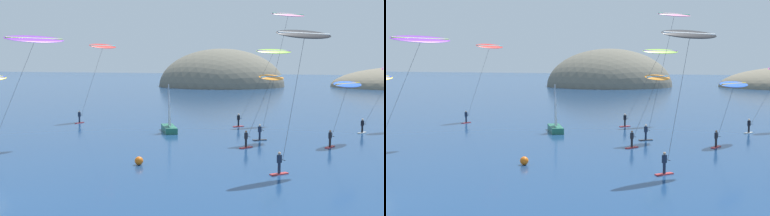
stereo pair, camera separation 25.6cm
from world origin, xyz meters
TOP-DOWN VIEW (x-y plane):
  - headland_island at (-3.75, 142.71)m, footprint 111.12×55.01m
  - sailboat_near at (-0.71, 31.98)m, footprint 3.98×5.54m
  - kitesurfer_black at (17.46, 16.56)m, footprint 4.33×5.46m
  - kitesurfer_purple at (-8.23, 17.06)m, footprint 4.08×8.39m
  - kitesurfer_blue at (19.74, 30.97)m, footprint 3.56×6.83m
  - kitesurfer_orange at (12.21, 28.90)m, footprint 3.34×7.79m
  - kitesurfer_pink at (13.10, 32.13)m, footprint 4.88×5.56m
  - kitesurfer_red at (-14.35, 38.75)m, footprint 2.81×7.78m
  - kitesurfer_lime at (9.24, 43.13)m, footprint 6.66×7.52m
  - marker_buoy at (4.92, 13.77)m, footprint 0.70×0.70m

SIDE VIEW (x-z plane):
  - headland_island at x=-3.75m, z-range -12.87..12.87m
  - marker_buoy at x=4.92m, z-range 0.00..0.70m
  - sailboat_near at x=-0.71m, z-range -2.21..3.49m
  - kitesurfer_blue at x=19.74m, z-range 2.50..8.96m
  - kitesurfer_orange at x=12.21m, z-range 2.69..9.83m
  - kitesurfer_lime at x=9.24m, z-range 4.03..14.19m
  - kitesurfer_black at x=17.46m, z-range 4.26..15.14m
  - kitesurfer_red at x=-14.35m, z-range 4.31..15.35m
  - kitesurfer_purple at x=-8.23m, z-range 4.46..15.47m
  - kitesurfer_pink at x=13.10m, z-range 5.21..18.97m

